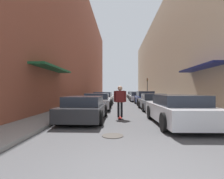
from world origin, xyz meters
TOP-DOWN VIEW (x-y plane):
  - ground at (0.00, 18.58)m, footprint 102.19×102.19m
  - curb_strip_left at (-4.14, 23.22)m, footprint 1.80×46.45m
  - curb_strip_right at (4.14, 23.22)m, footprint 1.80×46.45m
  - building_row_left at (-7.04, 23.22)m, footprint 4.90×46.45m
  - building_row_right at (7.04, 23.22)m, footprint 4.90×46.45m
  - parked_car_left_0 at (-2.12, 5.78)m, footprint 2.02×4.29m
  - parked_car_left_1 at (-2.10, 10.79)m, footprint 2.09×4.00m
  - parked_car_left_2 at (-2.11, 15.97)m, footprint 2.08×4.79m
  - parked_car_left_3 at (-2.26, 21.32)m, footprint 1.89×4.25m
  - parked_car_right_0 at (2.13, 4.81)m, footprint 2.08×4.70m
  - parked_car_right_1 at (2.16, 10.58)m, footprint 1.89×4.10m
  - parked_car_right_2 at (2.29, 15.43)m, footprint 1.89×4.26m
  - parked_car_right_3 at (2.07, 21.44)m, footprint 2.02×4.75m
  - parked_car_right_4 at (2.16, 27.50)m, footprint 1.86×4.78m
  - parked_car_right_5 at (2.30, 33.80)m, footprint 2.00×4.82m
  - skateboarder at (-0.36, 6.35)m, footprint 0.66×0.78m
  - manhole_cover at (-0.62, 2.82)m, footprint 0.70×0.70m
  - traffic_light at (4.02, 24.39)m, footprint 0.16×0.22m

SIDE VIEW (x-z plane):
  - ground at x=0.00m, z-range 0.00..0.00m
  - manhole_cover at x=-0.62m, z-range 0.00..0.02m
  - curb_strip_left at x=-4.14m, z-range 0.00..0.12m
  - curb_strip_right at x=4.14m, z-range 0.00..0.12m
  - parked_car_left_0 at x=-2.12m, z-range -0.01..1.19m
  - parked_car_right_4 at x=2.16m, z-range -0.01..1.20m
  - parked_car_right_1 at x=2.16m, z-range -0.02..1.23m
  - parked_car_right_5 at x=2.30m, z-range -0.02..1.24m
  - parked_car_right_3 at x=2.07m, z-range -0.02..1.27m
  - parked_car_left_1 at x=-2.10m, z-range -0.01..1.26m
  - parked_car_left_3 at x=-2.26m, z-range -0.01..1.27m
  - parked_car_left_2 at x=-2.11m, z-range -0.03..1.30m
  - parked_car_right_0 at x=2.13m, z-range -0.01..1.29m
  - parked_car_right_2 at x=2.29m, z-range -0.03..1.39m
  - skateboarder at x=-0.36m, z-range 0.20..1.93m
  - traffic_light at x=4.02m, z-range 0.52..3.80m
  - building_row_right at x=7.04m, z-range 0.00..12.66m
  - building_row_left at x=-7.04m, z-range 0.00..15.60m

